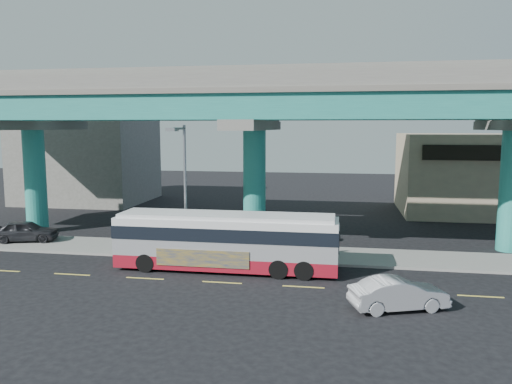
% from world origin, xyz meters
% --- Properties ---
extents(ground, '(120.00, 120.00, 0.00)m').
position_xyz_m(ground, '(0.00, 0.00, 0.00)').
color(ground, black).
rests_on(ground, ground).
extents(sidewalk, '(70.00, 4.00, 0.15)m').
position_xyz_m(sidewalk, '(0.00, 5.50, 0.07)').
color(sidewalk, gray).
rests_on(sidewalk, ground).
extents(lane_markings, '(58.00, 0.12, 0.01)m').
position_xyz_m(lane_markings, '(-0.00, -0.30, 0.01)').
color(lane_markings, '#D8C64C').
rests_on(lane_markings, ground).
extents(viaduct, '(52.00, 12.40, 11.70)m').
position_xyz_m(viaduct, '(-0.00, 9.11, 9.14)').
color(viaduct, '#207B72').
rests_on(viaduct, ground).
extents(building_beige, '(14.00, 10.23, 7.00)m').
position_xyz_m(building_beige, '(18.00, 22.98, 3.51)').
color(building_beige, tan).
rests_on(building_beige, ground).
extents(building_concrete, '(12.00, 10.00, 9.00)m').
position_xyz_m(building_concrete, '(-20.00, 24.00, 4.50)').
color(building_concrete, gray).
rests_on(building_concrete, ground).
extents(transit_bus, '(11.89, 2.59, 3.04)m').
position_xyz_m(transit_bus, '(-0.27, 1.92, 1.67)').
color(transit_bus, maroon).
rests_on(transit_bus, ground).
extents(sedan, '(4.00, 4.98, 1.34)m').
position_xyz_m(sedan, '(8.14, -2.58, 0.67)').
color(sedan, '#B0B0B5').
rests_on(sedan, ground).
extents(parked_car, '(3.74, 4.91, 1.39)m').
position_xyz_m(parked_car, '(-14.68, 5.63, 0.84)').
color(parked_car, '#2A2A2E').
rests_on(parked_car, sidewalk).
extents(street_lamp, '(0.50, 2.48, 7.57)m').
position_xyz_m(street_lamp, '(-3.18, 3.44, 5.08)').
color(street_lamp, gray).
rests_on(street_lamp, sidewalk).
extents(stop_sign, '(0.69, 0.18, 2.32)m').
position_xyz_m(stop_sign, '(3.44, 4.18, 1.80)').
color(stop_sign, gray).
rests_on(stop_sign, sidewalk).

